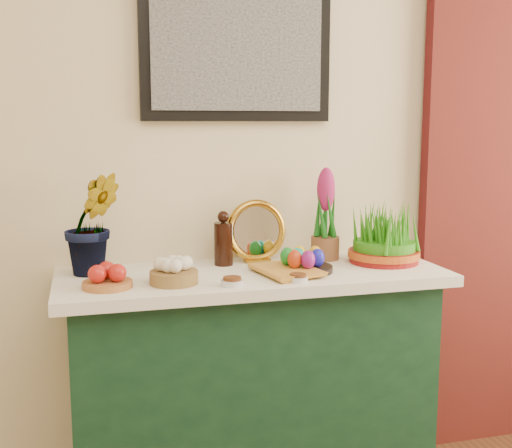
{
  "coord_description": "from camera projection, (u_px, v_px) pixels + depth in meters",
  "views": [
    {
      "loc": [
        -0.58,
        -0.21,
        1.42
      ],
      "look_at": [
        0.01,
        1.95,
        1.07
      ],
      "focal_mm": 45.0,
      "sensor_mm": 36.0,
      "label": 1
    }
  ],
  "objects": [
    {
      "name": "sideboard",
      "position": [
        253.0,
        391.0,
        2.41
      ],
      "size": [
        1.3,
        0.45,
        0.85
      ],
      "primitive_type": "cube",
      "color": "#163E23",
      "rests_on": "ground"
    },
    {
      "name": "wheatgrass_sabzeh",
      "position": [
        384.0,
        237.0,
        2.47
      ],
      "size": [
        0.28,
        0.28,
        0.22
      ],
      "color": "maroon",
      "rests_on": "tablecloth"
    },
    {
      "name": "apple_bowl",
      "position": [
        107.0,
        278.0,
        2.09
      ],
      "size": [
        0.16,
        0.16,
        0.08
      ],
      "color": "#A96432",
      "rests_on": "tablecloth"
    },
    {
      "name": "hyacinth_green",
      "position": [
        92.0,
        207.0,
        2.25
      ],
      "size": [
        0.28,
        0.25,
        0.48
      ],
      "primitive_type": "imported",
      "rotation": [
        0.0,
        0.0,
        0.19
      ],
      "color": "#176518",
      "rests_on": "tablecloth"
    },
    {
      "name": "garlic_basket",
      "position": [
        174.0,
        273.0,
        2.14
      ],
      "size": [
        0.21,
        0.21,
        0.09
      ],
      "color": "olive",
      "rests_on": "tablecloth"
    },
    {
      "name": "egg_plate",
      "position": [
        303.0,
        262.0,
        2.32
      ],
      "size": [
        0.28,
        0.28,
        0.09
      ],
      "color": "black",
      "rests_on": "tablecloth"
    },
    {
      "name": "mirror",
      "position": [
        256.0,
        232.0,
        2.48
      ],
      "size": [
        0.25,
        0.08,
        0.24
      ],
      "color": "#B38121",
      "rests_on": "tablecloth"
    },
    {
      "name": "book",
      "position": [
        263.0,
        272.0,
        2.24
      ],
      "size": [
        0.22,
        0.28,
        0.03
      ],
      "primitive_type": "imported",
      "rotation": [
        0.0,
        0.0,
        0.2
      ],
      "color": "gold",
      "rests_on": "tablecloth"
    },
    {
      "name": "tablecloth",
      "position": [
        252.0,
        276.0,
        2.34
      ],
      "size": [
        1.4,
        0.55,
        0.04
      ],
      "primitive_type": "cube",
      "color": "white",
      "rests_on": "sideboard"
    },
    {
      "name": "vinegar_cruet",
      "position": [
        223.0,
        241.0,
        2.42
      ],
      "size": [
        0.07,
        0.07,
        0.21
      ],
      "color": "black",
      "rests_on": "tablecloth"
    },
    {
      "name": "hyacinth_pink",
      "position": [
        325.0,
        218.0,
        2.51
      ],
      "size": [
        0.11,
        0.11,
        0.36
      ],
      "color": "brown",
      "rests_on": "tablecloth"
    },
    {
      "name": "spice_dish_right",
      "position": [
        298.0,
        278.0,
        2.18
      ],
      "size": [
        0.07,
        0.07,
        0.03
      ],
      "color": "silver",
      "rests_on": "tablecloth"
    },
    {
      "name": "spice_dish_left",
      "position": [
        232.0,
        282.0,
        2.12
      ],
      "size": [
        0.08,
        0.08,
        0.03
      ],
      "color": "silver",
      "rests_on": "tablecloth"
    }
  ]
}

